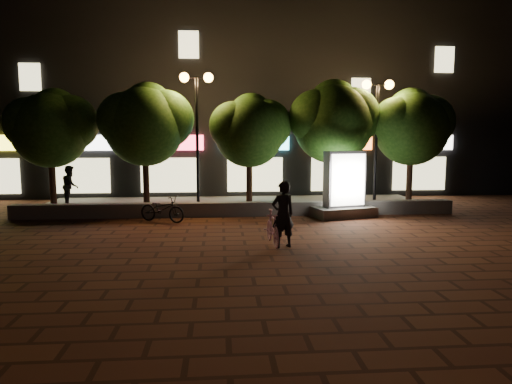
{
  "coord_description": "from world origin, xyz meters",
  "views": [
    {
      "loc": [
        -0.66,
        -12.35,
        2.85
      ],
      "look_at": [
        0.45,
        1.5,
        1.17
      ],
      "focal_mm": 31.88,
      "sensor_mm": 36.0,
      "label": 1
    }
  ],
  "objects": [
    {
      "name": "tree_left",
      "position": [
        -3.45,
        5.46,
        3.44
      ],
      "size": [
        3.6,
        3.0,
        4.89
      ],
      "color": "#301C13",
      "rests_on": "sidewalk"
    },
    {
      "name": "tree_far_left",
      "position": [
        -6.95,
        5.46,
        3.29
      ],
      "size": [
        3.36,
        2.8,
        4.63
      ],
      "color": "#301C13",
      "rests_on": "sidewalk"
    },
    {
      "name": "building_block",
      "position": [
        -0.01,
        12.99,
        5.0
      ],
      "size": [
        28.0,
        8.12,
        11.3
      ],
      "color": "black",
      "rests_on": "ground"
    },
    {
      "name": "street_lamp_left",
      "position": [
        -1.5,
        5.2,
        4.03
      ],
      "size": [
        1.26,
        0.36,
        5.18
      ],
      "color": "black",
      "rests_on": "sidewalk"
    },
    {
      "name": "tree_far_right",
      "position": [
        7.05,
        5.46,
        3.37
      ],
      "size": [
        3.48,
        2.9,
        4.76
      ],
      "color": "#301C13",
      "rests_on": "sidewalk"
    },
    {
      "name": "pedestrian",
      "position": [
        -6.74,
        6.61,
        0.9
      ],
      "size": [
        0.78,
        0.91,
        1.63
      ],
      "primitive_type": "imported",
      "rotation": [
        0.0,
        0.0,
        1.79
      ],
      "color": "black",
      "rests_on": "sidewalk"
    },
    {
      "name": "sidewalk",
      "position": [
        0.0,
        6.5,
        0.04
      ],
      "size": [
        16.0,
        5.0,
        0.08
      ],
      "primitive_type": "cube",
      "color": "slate",
      "rests_on": "ground"
    },
    {
      "name": "ad_kiosk",
      "position": [
        3.78,
        3.48,
        0.95
      ],
      "size": [
        2.38,
        1.59,
        2.36
      ],
      "color": "slate",
      "rests_on": "ground"
    },
    {
      "name": "scooter_pink",
      "position": [
        0.73,
        -0.57,
        0.46
      ],
      "size": [
        0.55,
        1.57,
        0.92
      ],
      "primitive_type": "imported",
      "rotation": [
        0.0,
        0.0,
        0.07
      ],
      "color": "pink",
      "rests_on": "ground"
    },
    {
      "name": "rider",
      "position": [
        0.96,
        -0.87,
        0.87
      ],
      "size": [
        0.74,
        0.6,
        1.74
      ],
      "primitive_type": "imported",
      "rotation": [
        0.0,
        0.0,
        3.48
      ],
      "color": "black",
      "rests_on": "ground"
    },
    {
      "name": "ground",
      "position": [
        0.0,
        0.0,
        0.0
      ],
      "size": [
        80.0,
        80.0,
        0.0
      ],
      "primitive_type": "plane",
      "color": "#512B19",
      "rests_on": "ground"
    },
    {
      "name": "tree_mid",
      "position": [
        0.55,
        5.46,
        3.22
      ],
      "size": [
        3.24,
        2.7,
        4.5
      ],
      "color": "#301C13",
      "rests_on": "sidewalk"
    },
    {
      "name": "street_lamp_right",
      "position": [
        5.5,
        5.2,
        3.89
      ],
      "size": [
        1.26,
        0.36,
        4.98
      ],
      "color": "black",
      "rests_on": "sidewalk"
    },
    {
      "name": "scooter_parked",
      "position": [
        -2.61,
        3.0,
        0.45
      ],
      "size": [
        1.79,
        1.29,
        0.9
      ],
      "primitive_type": "imported",
      "rotation": [
        0.0,
        0.0,
        1.11
      ],
      "color": "black",
      "rests_on": "ground"
    },
    {
      "name": "tree_right",
      "position": [
        3.86,
        5.46,
        3.57
      ],
      "size": [
        3.72,
        3.1,
        5.07
      ],
      "color": "#301C13",
      "rests_on": "sidewalk"
    },
    {
      "name": "retaining_wall",
      "position": [
        0.0,
        4.0,
        0.25
      ],
      "size": [
        16.0,
        0.45,
        0.5
      ],
      "primitive_type": "cube",
      "color": "slate",
      "rests_on": "ground"
    }
  ]
}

